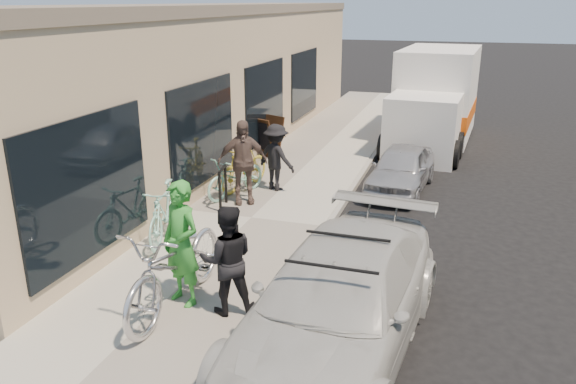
# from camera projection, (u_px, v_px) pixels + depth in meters

# --- Properties ---
(ground) EXTENTS (120.00, 120.00, 0.00)m
(ground) POSITION_uv_depth(u_px,v_px,m) (305.00, 314.00, 8.14)
(ground) COLOR black
(ground) RESTS_ON ground
(sidewalk) EXTENTS (3.00, 34.00, 0.15)m
(sidewalk) POSITION_uv_depth(u_px,v_px,m) (251.00, 221.00, 11.40)
(sidewalk) COLOR #A7A496
(sidewalk) RESTS_ON ground
(curb) EXTENTS (0.12, 34.00, 0.13)m
(curb) POSITION_uv_depth(u_px,v_px,m) (325.00, 230.00, 10.96)
(curb) COLOR gray
(curb) RESTS_ON ground
(storefront) EXTENTS (3.60, 20.00, 4.22)m
(storefront) POSITION_uv_depth(u_px,v_px,m) (208.00, 81.00, 16.16)
(storefront) COLOR tan
(storefront) RESTS_ON ground
(bike_rack) EXTENTS (0.17, 0.61, 0.87)m
(bike_rack) POSITION_uv_depth(u_px,v_px,m) (223.00, 184.00, 11.78)
(bike_rack) COLOR black
(bike_rack) RESTS_ON sidewalk
(sandwich_board) EXTENTS (0.89, 0.89, 1.11)m
(sandwich_board) POSITION_uv_depth(u_px,v_px,m) (267.00, 137.00, 15.64)
(sandwich_board) COLOR #321B0E
(sandwich_board) RESTS_ON sidewalk
(sedan_white) EXTENTS (2.40, 4.99, 1.44)m
(sedan_white) POSITION_uv_depth(u_px,v_px,m) (339.00, 301.00, 7.12)
(sedan_white) COLOR #BABAB6
(sedan_white) RESTS_ON ground
(sedan_silver) EXTENTS (1.54, 3.24, 1.07)m
(sedan_silver) POSITION_uv_depth(u_px,v_px,m) (401.00, 169.00, 13.31)
(sedan_silver) COLOR #A8A9AE
(sedan_silver) RESTS_ON ground
(moving_truck) EXTENTS (2.58, 6.02, 2.90)m
(moving_truck) POSITION_uv_depth(u_px,v_px,m) (435.00, 102.00, 17.67)
(moving_truck) COLOR white
(moving_truck) RESTS_ON ground
(tandem_bike) EXTENTS (0.94, 2.56, 1.33)m
(tandem_bike) POSITION_uv_depth(u_px,v_px,m) (177.00, 264.00, 7.85)
(tandem_bike) COLOR silver
(tandem_bike) RESTS_ON sidewalk
(woman_rider) EXTENTS (0.79, 0.67, 1.84)m
(woman_rider) POSITION_uv_depth(u_px,v_px,m) (181.00, 244.00, 7.91)
(woman_rider) COLOR green
(woman_rider) RESTS_ON sidewalk
(man_standing) EXTENTS (0.95, 0.87, 1.58)m
(man_standing) POSITION_uv_depth(u_px,v_px,m) (227.00, 260.00, 7.70)
(man_standing) COLOR black
(man_standing) RESTS_ON sidewalk
(cruiser_bike_a) EXTENTS (0.84, 1.83, 1.06)m
(cruiser_bike_a) POSITION_uv_depth(u_px,v_px,m) (165.00, 212.00, 10.16)
(cruiser_bike_a) COLOR #91D9C4
(cruiser_bike_a) RESTS_ON sidewalk
(cruiser_bike_b) EXTENTS (1.18, 1.83, 0.91)m
(cruiser_bike_b) POSITION_uv_depth(u_px,v_px,m) (236.00, 176.00, 12.51)
(cruiser_bike_b) COLOR #91D9C4
(cruiser_bike_b) RESTS_ON sidewalk
(cruiser_bike_c) EXTENTS (0.90, 1.82, 1.05)m
(cruiser_bike_c) POSITION_uv_depth(u_px,v_px,m) (244.00, 167.00, 12.95)
(cruiser_bike_c) COLOR gold
(cruiser_bike_c) RESTS_ON sidewalk
(bystander_a) EXTENTS (1.14, 0.92, 1.54)m
(bystander_a) POSITION_uv_depth(u_px,v_px,m) (276.00, 157.00, 12.82)
(bystander_a) COLOR black
(bystander_a) RESTS_ON sidewalk
(bystander_b) EXTENTS (1.15, 0.90, 1.82)m
(bystander_b) POSITION_uv_depth(u_px,v_px,m) (242.00, 162.00, 11.92)
(bystander_b) COLOR brown
(bystander_b) RESTS_ON sidewalk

